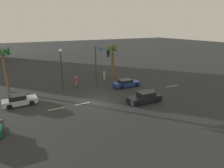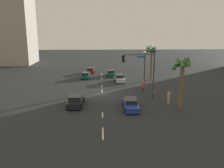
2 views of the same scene
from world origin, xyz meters
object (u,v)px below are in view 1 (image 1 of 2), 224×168
Objects in this scene: car_2 at (145,97)px; streetlamp at (61,62)px; pedestrian_2 at (76,81)px; pedestrian_0 at (104,75)px; palm_tree_0 at (2,55)px; traffic_signal at (100,60)px; palm_tree_1 at (112,52)px; car_3 at (19,100)px; pedestrian_1 at (77,82)px; car_0 at (126,83)px.

streetlamp is at bearing 128.00° from car_2.
pedestrian_0 is at bearing 6.45° from pedestrian_2.
traffic_signal is at bearing -16.86° from palm_tree_0.
traffic_signal is 5.55m from pedestrian_2.
traffic_signal is (-2.29, 9.23, 3.83)m from car_2.
palm_tree_1 reaches higher than streetlamp.
car_3 is at bearing 154.94° from car_2.
palm_tree_0 is (-16.10, 1.14, 4.74)m from pedestrian_0.
traffic_signal is 3.65× the size of pedestrian_0.
car_3 is 15.81m from pedestrian_0.
pedestrian_1 is (-6.11, -2.25, 0.05)m from pedestrian_0.
car_0 is at bearing -94.88° from palm_tree_1.
pedestrian_0 is 0.27× the size of palm_tree_1.
car_2 is 2.85× the size of pedestrian_2.
car_0 is at bearing -20.01° from palm_tree_0.
pedestrian_0 is (8.28, 1.70, -3.56)m from streetlamp.
pedestrian_1 is 9.62m from palm_tree_1.
streetlamp is at bearing 159.92° from car_0.
palm_tree_1 reaches higher than traffic_signal.
streetlamp is at bearing 167.31° from traffic_signal.
pedestrian_1 is at bearing -103.03° from pedestrian_2.
pedestrian_2 is 0.24× the size of palm_tree_1.
palm_tree_1 reaches higher than car_0.
streetlamp is (6.60, 3.63, 3.89)m from car_3.
car_0 is at bearing -30.27° from traffic_signal.
car_3 is (-14.86, 6.95, -0.02)m from car_2.
pedestrian_0 is at bearing 11.61° from streetlamp.
streetlamp is at bearing 28.79° from car_3.
palm_tree_0 reaches higher than car_0.
car_2 is (-1.56, -6.99, 0.07)m from car_0.
traffic_signal reaches higher than pedestrian_0.
palm_tree_0 is at bearing 160.06° from streetlamp.
streetlamp is at bearing -157.44° from pedestrian_2.
palm_tree_0 reaches higher than streetlamp.
palm_tree_0 reaches higher than pedestrian_0.
car_0 is 2.44× the size of pedestrian_1.
car_3 is 2.56× the size of pedestrian_2.
streetlamp reaches higher than pedestrian_0.
palm_tree_1 reaches higher than car_3.
palm_tree_1 is at bearing 80.95° from car_2.
car_0 is at bearing -32.48° from pedestrian_2.
pedestrian_2 is (-5.73, 11.63, 0.20)m from car_2.
car_3 is at bearing -151.21° from streetlamp.
car_0 is 8.26m from pedestrian_1.
pedestrian_2 is (9.13, 4.68, 0.22)m from car_3.
palm_tree_1 reaches higher than pedestrian_1.
pedestrian_2 is at bearing 145.18° from traffic_signal.
traffic_signal is 1.03× the size of streetlamp.
palm_tree_0 is at bearing 178.86° from palm_tree_1.
car_2 is at bearing -63.76° from pedestrian_2.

